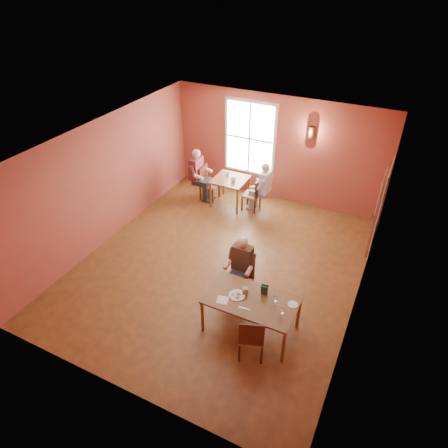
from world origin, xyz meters
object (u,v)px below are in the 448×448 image
at_px(diner_main, 240,275).
at_px(chair_diner_white, 251,194).
at_px(second_table, 230,191).
at_px(chair_diner_main, 241,281).
at_px(main_table, 251,315).
at_px(diner_maroon, 209,176).
at_px(diner_white, 253,188).
at_px(chair_diner_maroon, 210,183).
at_px(chair_empty, 252,335).

height_order(diner_main, chair_diner_white, diner_main).
bearing_deg(second_table, chair_diner_main, -61.43).
relative_size(main_table, second_table, 1.85).
bearing_deg(diner_maroon, diner_white, 90.00).
height_order(chair_diner_main, diner_maroon, diner_maroon).
distance_m(chair_diner_maroon, diner_maroon, 0.23).
bearing_deg(chair_empty, main_table, 94.59).
relative_size(second_table, chair_diner_white, 0.94).
distance_m(chair_diner_main, chair_diner_maroon, 4.17).
distance_m(chair_empty, diner_maroon, 5.56).
distance_m(chair_diner_white, diner_maroon, 1.35).
relative_size(chair_empty, chair_diner_white, 1.01).
xyz_separation_m(chair_diner_main, chair_diner_maroon, (-2.48, 3.36, 0.02)).
height_order(diner_white, diner_maroon, diner_maroon).
height_order(chair_diner_main, diner_main, diner_main).
distance_m(main_table, second_table, 4.63).
xyz_separation_m(main_table, second_table, (-2.33, 4.01, 0.01)).
bearing_deg(diner_main, diner_white, -71.28).
bearing_deg(diner_white, diner_main, -161.28).
xyz_separation_m(diner_main, diner_white, (-1.15, 3.39, 0.02)).
xyz_separation_m(second_table, chair_diner_white, (0.65, 0.00, 0.08)).
bearing_deg(chair_empty, chair_diner_maroon, 105.70).
xyz_separation_m(chair_diner_main, chair_diner_white, (-1.18, 3.36, -0.01)).
relative_size(diner_white, diner_maroon, 0.94).
height_order(chair_diner_white, diner_maroon, diner_maroon).
height_order(second_table, chair_diner_white, chair_diner_white).
relative_size(main_table, chair_diner_maroon, 1.66).
bearing_deg(main_table, diner_maroon, 126.89).
bearing_deg(chair_diner_white, chair_empty, -157.10).
xyz_separation_m(main_table, chair_diner_main, (-0.50, 0.65, 0.09)).
distance_m(main_table, chair_empty, 0.57).
xyz_separation_m(main_table, diner_white, (-1.65, 4.01, 0.30)).
height_order(diner_white, chair_diner_maroon, diner_white).
distance_m(chair_diner_white, diner_white, 0.21).
height_order(main_table, second_table, second_table).
distance_m(main_table, chair_diner_white, 4.35).
relative_size(chair_diner_main, second_table, 1.08).
relative_size(chair_diner_main, chair_diner_maroon, 0.97).
height_order(diner_main, diner_white, diner_white).
relative_size(diner_main, diner_white, 0.97).
bearing_deg(chair_diner_main, second_table, -61.43).
relative_size(chair_diner_white, diner_white, 0.69).
bearing_deg(diner_white, main_table, -157.64).
bearing_deg(diner_main, chair_diner_maroon, -53.81).
bearing_deg(second_table, chair_diner_white, 0.00).
distance_m(diner_white, chair_diner_maroon, 1.34).
xyz_separation_m(diner_main, diner_maroon, (-2.51, 3.39, 0.06)).
distance_m(diner_white, diner_maroon, 1.36).
distance_m(chair_empty, diner_white, 4.90).
bearing_deg(diner_white, chair_diner_maroon, 90.00).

